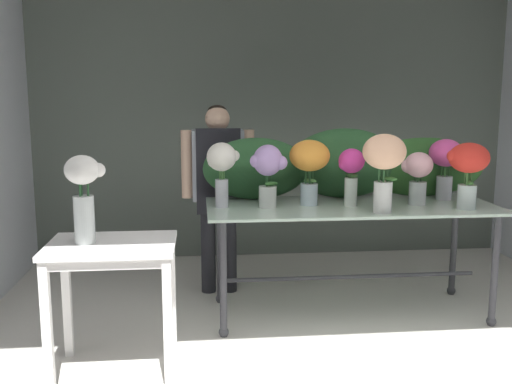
% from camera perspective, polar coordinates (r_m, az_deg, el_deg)
% --- Properties ---
extents(ground_plane, '(7.95, 7.95, 0.00)m').
position_cam_1_polar(ground_plane, '(4.40, 4.76, -12.26)').
color(ground_plane, silver).
extents(wall_back, '(4.88, 0.12, 2.76)m').
position_cam_1_polar(wall_back, '(5.87, 1.73, 7.09)').
color(wall_back, slate).
rests_on(wall_back, ground).
extents(display_table_glass, '(2.12, 0.86, 0.84)m').
position_cam_1_polar(display_table_glass, '(4.30, 9.40, -2.89)').
color(display_table_glass, '#B5CFBC').
rests_on(display_table_glass, ground).
extents(side_table_white, '(0.73, 0.56, 0.79)m').
position_cam_1_polar(side_table_white, '(3.46, -14.08, -6.69)').
color(side_table_white, white).
rests_on(side_table_white, ground).
extents(florist, '(0.60, 0.24, 1.56)m').
position_cam_1_polar(florist, '(4.70, -3.78, 1.26)').
color(florist, '#232328').
rests_on(florist, ground).
extents(foliage_backdrop, '(2.24, 0.32, 0.54)m').
position_cam_1_polar(foliage_backdrop, '(4.54, 8.47, 2.58)').
color(foliage_backdrop, '#28562D').
rests_on(foliage_backdrop, display_table_glass).
extents(vase_fuchsia_ranunculus, '(0.25, 0.25, 0.47)m').
position_cam_1_polar(vase_fuchsia_ranunculus, '(4.62, 18.25, 2.99)').
color(vase_fuchsia_ranunculus, silver).
rests_on(vase_fuchsia_ranunculus, display_table_glass).
extents(vase_lilac_anemones, '(0.27, 0.21, 0.45)m').
position_cam_1_polar(vase_lilac_anemones, '(4.08, 1.20, 2.26)').
color(vase_lilac_anemones, silver).
rests_on(vase_lilac_anemones, display_table_glass).
extents(vase_sunset_peonies, '(0.30, 0.30, 0.48)m').
position_cam_1_polar(vase_sunset_peonies, '(4.19, 5.32, 3.00)').
color(vase_sunset_peonies, silver).
rests_on(vase_sunset_peonies, display_table_glass).
extents(vase_magenta_stock, '(0.19, 0.19, 0.42)m').
position_cam_1_polar(vase_magenta_stock, '(4.20, 9.43, 2.17)').
color(vase_magenta_stock, silver).
rests_on(vase_magenta_stock, display_table_glass).
extents(vase_peach_freesia, '(0.29, 0.29, 0.54)m').
position_cam_1_polar(vase_peach_freesia, '(3.98, 12.61, 3.06)').
color(vase_peach_freesia, silver).
rests_on(vase_peach_freesia, display_table_glass).
extents(vase_scarlet_hydrangea, '(0.30, 0.28, 0.47)m').
position_cam_1_polar(vase_scarlet_hydrangea, '(4.29, 20.32, 2.46)').
color(vase_scarlet_hydrangea, silver).
rests_on(vase_scarlet_hydrangea, display_table_glass).
extents(vase_blush_lilies, '(0.23, 0.21, 0.39)m').
position_cam_1_polar(vase_blush_lilies, '(4.36, 15.73, 1.76)').
color(vase_blush_lilies, silver).
rests_on(vase_blush_lilies, display_table_glass).
extents(vase_ivory_tulips, '(0.24, 0.21, 0.47)m').
position_cam_1_polar(vase_ivory_tulips, '(4.09, -3.42, 2.71)').
color(vase_ivory_tulips, silver).
rests_on(vase_ivory_tulips, display_table_glass).
extents(vase_white_roses_tall, '(0.23, 0.20, 0.51)m').
position_cam_1_polar(vase_white_roses_tall, '(3.39, -16.73, -0.08)').
color(vase_white_roses_tall, silver).
rests_on(vase_white_roses_tall, side_table_white).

